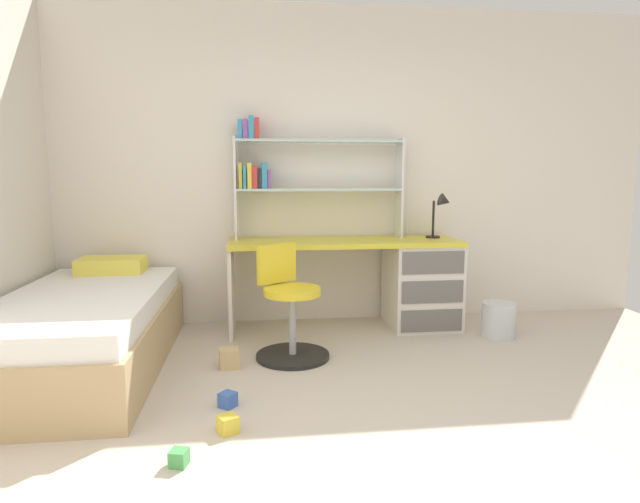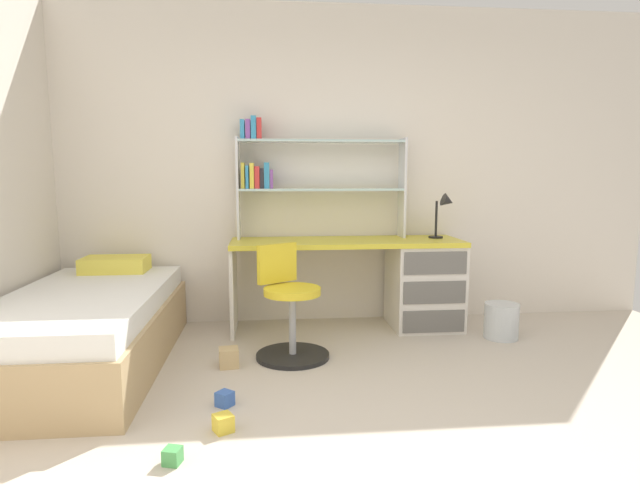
% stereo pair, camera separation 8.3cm
% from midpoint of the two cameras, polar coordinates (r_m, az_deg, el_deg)
% --- Properties ---
extents(ground_plane, '(5.74, 5.95, 0.02)m').
position_cam_midpoint_polar(ground_plane, '(2.52, 11.02, -22.59)').
color(ground_plane, beige).
extents(room_shell, '(5.74, 5.95, 2.71)m').
position_cam_midpoint_polar(room_shell, '(3.35, -15.69, 9.32)').
color(room_shell, silver).
rests_on(room_shell, ground_plane).
extents(desk, '(1.90, 0.59, 0.75)m').
position_cam_midpoint_polar(desk, '(4.47, 9.81, -2.97)').
color(desk, gold).
rests_on(desk, ground_plane).
extents(bookshelf_hutch, '(1.42, 0.22, 1.01)m').
position_cam_midpoint_polar(bookshelf_hutch, '(4.41, -2.01, 9.08)').
color(bookshelf_hutch, silver).
rests_on(bookshelf_hutch, desk).
extents(desk_lamp, '(0.20, 0.17, 0.38)m').
position_cam_midpoint_polar(desk_lamp, '(4.51, 14.06, 4.60)').
color(desk_lamp, black).
rests_on(desk_lamp, desk).
extents(swivel_chair, '(0.52, 0.52, 0.80)m').
position_cam_midpoint_polar(swivel_chair, '(3.70, -2.68, -6.80)').
color(swivel_chair, black).
rests_on(swivel_chair, ground_plane).
extents(bed_platform, '(1.01, 2.01, 0.63)m').
position_cam_midpoint_polar(bed_platform, '(3.86, -23.68, -7.76)').
color(bed_platform, tan).
rests_on(bed_platform, ground_plane).
extents(waste_bin, '(0.27, 0.27, 0.28)m').
position_cam_midpoint_polar(waste_bin, '(4.41, 19.79, -7.17)').
color(waste_bin, silver).
rests_on(waste_bin, ground_plane).
extents(toy_block_natural_0, '(0.14, 0.14, 0.13)m').
position_cam_midpoint_polar(toy_block_natural_0, '(3.62, -9.31, -11.41)').
color(toy_block_natural_0, tan).
rests_on(toy_block_natural_0, ground_plane).
extents(toy_block_blue_1, '(0.12, 0.12, 0.08)m').
position_cam_midpoint_polar(toy_block_blue_1, '(3.06, -9.61, -15.65)').
color(toy_block_blue_1, '#3860B7').
rests_on(toy_block_blue_1, ground_plane).
extents(toy_block_green_2, '(0.09, 0.09, 0.07)m').
position_cam_midpoint_polar(toy_block_green_2, '(2.57, -14.92, -20.85)').
color(toy_block_green_2, '#479E51').
rests_on(toy_block_green_2, ground_plane).
extents(toy_block_yellow_3, '(0.12, 0.12, 0.09)m').
position_cam_midpoint_polar(toy_block_yellow_3, '(2.79, -9.69, -18.06)').
color(toy_block_yellow_3, gold).
rests_on(toy_block_yellow_3, ground_plane).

